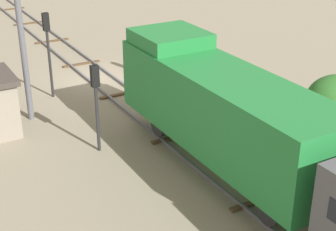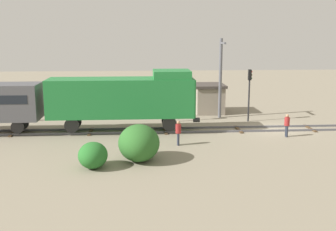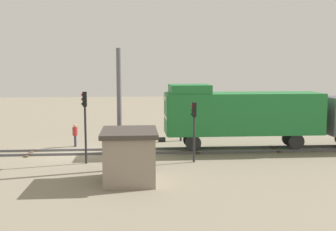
% 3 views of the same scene
% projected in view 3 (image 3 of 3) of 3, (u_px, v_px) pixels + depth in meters
% --- Properties ---
extents(ground_plane, '(104.45, 104.45, 0.00)m').
position_uv_depth(ground_plane, '(73.00, 153.00, 29.41)').
color(ground_plane, gray).
extents(railway_track, '(2.40, 69.63, 0.16)m').
position_uv_depth(railway_track, '(72.00, 152.00, 29.40)').
color(railway_track, '#595960').
rests_on(railway_track, ground).
extents(locomotive, '(2.90, 11.60, 4.60)m').
position_uv_depth(locomotive, '(240.00, 112.00, 30.00)').
color(locomotive, '#1E7233').
rests_on(locomotive, railway_track).
extents(traffic_signal_near, '(0.32, 0.34, 4.49)m').
position_uv_depth(traffic_signal_near, '(85.00, 114.00, 25.97)').
color(traffic_signal_near, '#262628').
rests_on(traffic_signal_near, ground).
extents(traffic_signal_mid, '(0.32, 0.34, 3.80)m').
position_uv_depth(traffic_signal_mid, '(194.00, 121.00, 26.35)').
color(traffic_signal_mid, '#262628').
rests_on(traffic_signal_mid, ground).
extents(worker_near_track, '(0.38, 0.38, 1.70)m').
position_uv_depth(worker_near_track, '(75.00, 133.00, 31.65)').
color(worker_near_track, '#262B38').
rests_on(worker_near_track, ground).
extents(worker_by_signal, '(0.38, 0.38, 1.70)m').
position_uv_depth(worker_by_signal, '(181.00, 129.00, 34.07)').
color(worker_by_signal, '#262B38').
rests_on(worker_by_signal, ground).
extents(catenary_mast, '(1.94, 0.28, 7.09)m').
position_uv_depth(catenary_mast, '(119.00, 106.00, 24.34)').
color(catenary_mast, '#595960').
rests_on(catenary_mast, ground).
extents(relay_hut, '(3.50, 2.90, 2.74)m').
position_uv_depth(relay_hut, '(129.00, 155.00, 22.13)').
color(relay_hut, gray).
rests_on(relay_hut, ground).
extents(bush_near, '(3.04, 2.48, 2.21)m').
position_uv_depth(bush_near, '(206.00, 121.00, 37.59)').
color(bush_near, '#2B6226').
rests_on(bush_near, ground).
extents(bush_mid, '(2.05, 1.68, 1.49)m').
position_uv_depth(bush_mid, '(232.00, 123.00, 39.02)').
color(bush_mid, '#246526').
rests_on(bush_mid, ground).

